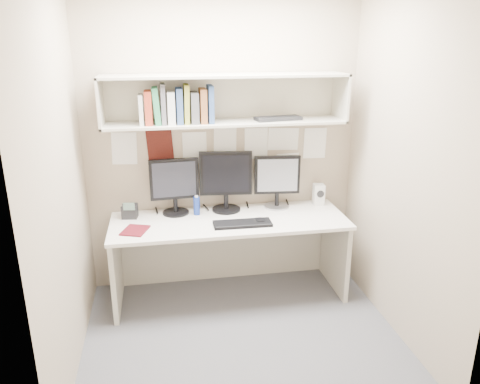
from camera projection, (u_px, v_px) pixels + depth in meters
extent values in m
cube|color=#4E4E54|center=(243.00, 337.00, 3.61)|extent=(2.40, 2.00, 0.01)
cube|color=tan|center=(223.00, 144.00, 4.13)|extent=(2.40, 0.02, 2.60)
cube|color=tan|center=(280.00, 234.00, 2.27)|extent=(2.40, 0.02, 2.60)
cube|color=tan|center=(60.00, 185.00, 3.00)|extent=(0.02, 2.00, 2.60)
cube|color=tan|center=(405.00, 168.00, 3.40)|extent=(0.02, 2.00, 2.60)
cube|color=white|center=(229.00, 221.00, 3.98)|extent=(2.00, 0.70, 0.03)
cube|color=beige|center=(224.00, 244.00, 4.41)|extent=(1.96, 0.02, 0.70)
cube|color=beige|center=(226.00, 122.00, 3.88)|extent=(2.00, 0.38, 0.02)
cube|color=beige|center=(225.00, 75.00, 3.76)|extent=(2.00, 0.38, 0.02)
cube|color=beige|center=(222.00, 97.00, 3.99)|extent=(2.00, 0.02, 0.40)
cube|color=beige|center=(100.00, 102.00, 3.65)|extent=(0.02, 0.38, 0.40)
cube|color=beige|center=(340.00, 97.00, 3.98)|extent=(0.02, 0.38, 0.40)
cylinder|color=black|center=(176.00, 212.00, 4.11)|extent=(0.23, 0.23, 0.02)
cylinder|color=black|center=(175.00, 205.00, 4.09)|extent=(0.04, 0.04, 0.12)
cube|color=black|center=(174.00, 179.00, 4.02)|extent=(0.42, 0.06, 0.36)
cube|color=black|center=(174.00, 180.00, 4.00)|extent=(0.37, 0.03, 0.31)
cylinder|color=black|center=(226.00, 209.00, 4.18)|extent=(0.25, 0.25, 0.02)
cylinder|color=black|center=(226.00, 202.00, 4.16)|extent=(0.04, 0.04, 0.13)
cube|color=black|center=(226.00, 173.00, 4.09)|extent=(0.46, 0.08, 0.39)
cube|color=black|center=(226.00, 174.00, 4.07)|extent=(0.40, 0.05, 0.33)
cylinder|color=#A5A5AA|center=(277.00, 206.00, 4.26)|extent=(0.23, 0.23, 0.02)
cylinder|color=black|center=(277.00, 200.00, 4.24)|extent=(0.04, 0.04, 0.11)
cube|color=black|center=(277.00, 175.00, 4.18)|extent=(0.41, 0.08, 0.35)
cube|color=#B7B7BC|center=(278.00, 175.00, 4.16)|extent=(0.36, 0.04, 0.30)
cube|color=black|center=(242.00, 224.00, 3.85)|extent=(0.48, 0.18, 0.02)
cube|color=black|center=(260.00, 221.00, 3.91)|extent=(0.06, 0.10, 0.03)
cube|color=silver|center=(319.00, 194.00, 4.31)|extent=(0.10, 0.10, 0.19)
cylinder|color=black|center=(320.00, 194.00, 4.25)|extent=(0.07, 0.01, 0.07)
cylinder|color=navy|center=(197.00, 206.00, 4.06)|extent=(0.06, 0.06, 0.16)
cylinder|color=white|center=(196.00, 197.00, 4.03)|extent=(0.03, 0.03, 0.02)
cube|color=#520E16|center=(135.00, 230.00, 3.73)|extent=(0.25, 0.27, 0.01)
cube|color=black|center=(130.00, 211.00, 4.00)|extent=(0.14, 0.12, 0.12)
cube|color=#4C6659|center=(129.00, 207.00, 3.92)|extent=(0.10, 0.02, 0.06)
cube|color=beige|center=(141.00, 109.00, 3.70)|extent=(0.03, 0.19, 0.24)
cube|color=maroon|center=(148.00, 108.00, 3.70)|extent=(0.06, 0.19, 0.26)
cube|color=#28794B|center=(156.00, 106.00, 3.71)|extent=(0.05, 0.19, 0.29)
cube|color=#4F4D53|center=(163.00, 104.00, 3.71)|extent=(0.04, 0.19, 0.32)
cube|color=silver|center=(171.00, 108.00, 3.73)|extent=(0.06, 0.19, 0.26)
cube|color=navy|center=(179.00, 106.00, 3.74)|extent=(0.05, 0.19, 0.28)
cube|color=olive|center=(186.00, 104.00, 3.74)|extent=(0.04, 0.19, 0.31)
cube|color=#444346|center=(194.00, 108.00, 3.76)|extent=(0.06, 0.19, 0.25)
cube|color=brown|center=(203.00, 106.00, 3.77)|extent=(0.05, 0.19, 0.27)
cube|color=navy|center=(210.00, 104.00, 3.78)|extent=(0.04, 0.19, 0.30)
cube|color=black|center=(278.00, 118.00, 3.92)|extent=(0.41, 0.20, 0.03)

